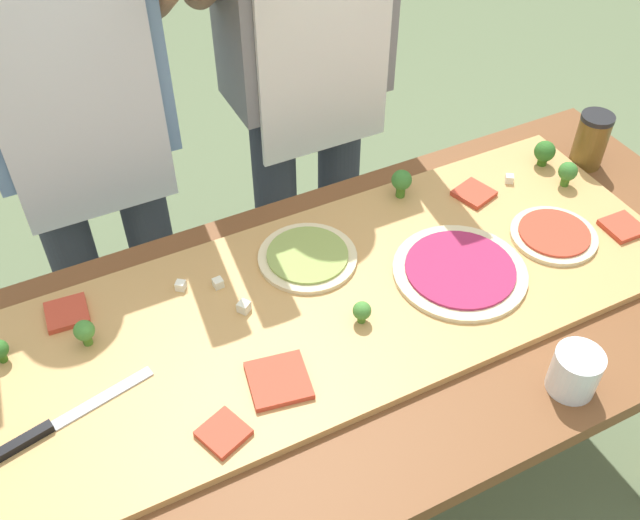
{
  "coord_description": "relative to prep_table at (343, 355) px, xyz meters",
  "views": [
    {
      "loc": [
        -0.46,
        -0.81,
        1.88
      ],
      "look_at": [
        -0.0,
        0.1,
        0.88
      ],
      "focal_mm": 40.76,
      "sensor_mm": 36.0,
      "label": 1
    }
  ],
  "objects": [
    {
      "name": "cook_left",
      "position": [
        -0.33,
        0.65,
        0.3
      ],
      "size": [
        0.54,
        0.39,
        1.67
      ],
      "color": "#333847",
      "rests_on": "ground"
    },
    {
      "name": "pizza_whole_tomato_red",
      "position": [
        0.52,
        -0.0,
        0.12
      ],
      "size": [
        0.19,
        0.19,
        0.02
      ],
      "color": "beige",
      "rests_on": "cutting_board"
    },
    {
      "name": "cutting_board",
      "position": [
        -0.01,
        0.06,
        0.11
      ],
      "size": [
        1.5,
        0.53,
        0.02
      ],
      "primitive_type": "cube",
      "color": "tan",
      "rests_on": "prep_table"
    },
    {
      "name": "sauce_jar",
      "position": [
        0.78,
        0.19,
        0.17
      ],
      "size": [
        0.08,
        0.08,
        0.14
      ],
      "color": "brown",
      "rests_on": "prep_table"
    },
    {
      "name": "broccoli_floret_back_mid",
      "position": [
        0.66,
        0.22,
        0.15
      ],
      "size": [
        0.05,
        0.05,
        0.06
      ],
      "color": "#366618",
      "rests_on": "cutting_board"
    },
    {
      "name": "cheese_crumble_a",
      "position": [
        0.55,
        0.2,
        0.13
      ],
      "size": [
        0.03,
        0.03,
        0.02
      ],
      "primitive_type": "cube",
      "rotation": [
        0.0,
        0.0,
        0.97
      ],
      "color": "silver",
      "rests_on": "cutting_board"
    },
    {
      "name": "broccoli_floret_center_right",
      "position": [
        0.66,
        0.13,
        0.15
      ],
      "size": [
        0.04,
        0.04,
        0.06
      ],
      "color": "#3F7220",
      "rests_on": "cutting_board"
    },
    {
      "name": "pizza_whole_pesto_green",
      "position": [
        0.01,
        0.18,
        0.12
      ],
      "size": [
        0.21,
        0.21,
        0.02
      ],
      "color": "beige",
      "rests_on": "cutting_board"
    },
    {
      "name": "pizza_slice_far_right",
      "position": [
        -0.31,
        -0.14,
        0.12
      ],
      "size": [
        0.09,
        0.09,
        0.01
      ],
      "primitive_type": "cube",
      "rotation": [
        0.0,
        0.0,
        0.36
      ],
      "color": "#BC3D28",
      "rests_on": "cutting_board"
    },
    {
      "name": "cheese_crumble_b",
      "position": [
        -0.17,
        0.1,
        0.13
      ],
      "size": [
        0.03,
        0.03,
        0.02
      ],
      "primitive_type": "cube",
      "rotation": [
        0.0,
        0.0,
        0.62
      ],
      "color": "silver",
      "rests_on": "cutting_board"
    },
    {
      "name": "broccoli_floret_back_right",
      "position": [
        -0.46,
        0.16,
        0.15
      ],
      "size": [
        0.04,
        0.04,
        0.06
      ],
      "color": "#487A23",
      "rests_on": "cutting_board"
    },
    {
      "name": "pizza_slice_far_left",
      "position": [
        0.44,
        0.2,
        0.12
      ],
      "size": [
        0.1,
        0.1,
        0.01
      ],
      "primitive_type": "cube",
      "rotation": [
        0.0,
        0.0,
        0.3
      ],
      "color": "#BC3D28",
      "rests_on": "cutting_board"
    },
    {
      "name": "pizza_slice_near_right",
      "position": [
        0.67,
        -0.05,
        0.12
      ],
      "size": [
        0.08,
        0.08,
        0.01
      ],
      "primitive_type": "cube",
      "rotation": [
        0.0,
        0.0,
        -0.02
      ],
      "color": "#BC3D28",
      "rests_on": "cutting_board"
    },
    {
      "name": "prep_table",
      "position": [
        0.0,
        0.0,
        0.0
      ],
      "size": [
        1.85,
        0.8,
        0.79
      ],
      "color": "brown",
      "rests_on": "ground"
    },
    {
      "name": "broccoli_floret_front_left",
      "position": [
        0.29,
        0.27,
        0.16
      ],
      "size": [
        0.05,
        0.05,
        0.07
      ],
      "color": "#3F7220",
      "rests_on": "cutting_board"
    },
    {
      "name": "cook_right",
      "position": [
        0.24,
        0.65,
        0.3
      ],
      "size": [
        0.54,
        0.39,
        1.67
      ],
      "color": "#333847",
      "rests_on": "ground"
    },
    {
      "name": "flour_cup",
      "position": [
        0.29,
        -0.32,
        0.14
      ],
      "size": [
        0.09,
        0.09,
        0.09
      ],
      "color": "white",
      "rests_on": "prep_table"
    },
    {
      "name": "pizza_whole_beet_magenta",
      "position": [
        0.27,
        0.0,
        0.12
      ],
      "size": [
        0.28,
        0.28,
        0.02
      ],
      "color": "beige",
      "rests_on": "cutting_board"
    },
    {
      "name": "cheese_crumble_c",
      "position": [
        -0.26,
        0.22,
        0.13
      ],
      "size": [
        0.03,
        0.03,
        0.02
      ],
      "primitive_type": "cube",
      "rotation": [
        0.0,
        0.0,
        0.9
      ],
      "color": "white",
      "rests_on": "cutting_board"
    },
    {
      "name": "chefs_knife",
      "position": [
        -0.57,
        0.0,
        0.12
      ],
      "size": [
        0.3,
        0.08,
        0.02
      ],
      "color": "#B7BABF",
      "rests_on": "cutting_board"
    },
    {
      "name": "pizza_slice_center",
      "position": [
        -0.18,
        -0.08,
        0.12
      ],
      "size": [
        0.12,
        0.12,
        0.01
      ],
      "primitive_type": "cube",
      "rotation": [
        0.0,
        0.0,
        -0.18
      ],
      "color": "#BC3D28",
      "rests_on": "cutting_board"
    },
    {
      "name": "ground_plane",
      "position": [
        0.0,
        0.0,
        -0.7
      ],
      "size": [
        8.0,
        8.0,
        0.0
      ],
      "primitive_type": "plane",
      "color": "#60704C"
    },
    {
      "name": "cheese_crumble_d",
      "position": [
        -0.19,
        0.19,
        0.13
      ],
      "size": [
        0.02,
        0.02,
        0.02
      ],
      "primitive_type": "cube",
      "rotation": [
        0.0,
        0.0,
        0.07
      ],
      "color": "silver",
      "rests_on": "cutting_board"
    },
    {
      "name": "pizza_slice_near_left",
      "position": [
        -0.48,
        0.25,
        0.12
      ],
      "size": [
        0.09,
        0.09,
        0.01
      ],
      "primitive_type": "cube",
      "rotation": [
        0.0,
        0.0,
        -0.08
      ],
      "color": "#BC3D28",
      "rests_on": "cutting_board"
    },
    {
      "name": "broccoli_floret_front_right",
      "position": [
        0.02,
        -0.02,
        0.15
      ],
      "size": [
        0.04,
        0.04,
        0.05
      ],
      "color": "#487A23",
      "rests_on": "cutting_board"
    }
  ]
}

